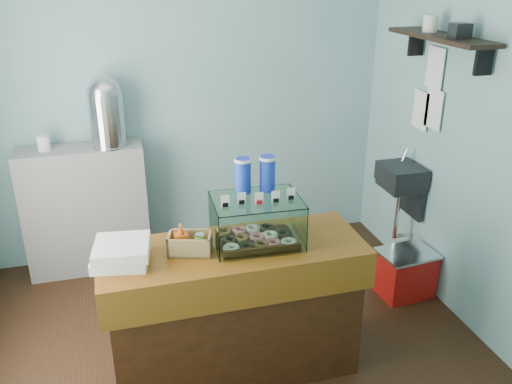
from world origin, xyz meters
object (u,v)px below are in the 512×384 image
object	(u,v)px
display_case	(256,216)
coffee_urn	(106,110)
counter	(234,309)
red_cooler	(405,273)

from	to	relation	value
display_case	coffee_urn	xyz separation A→B (m)	(-0.80, 1.51, 0.33)
counter	display_case	bearing A→B (deg)	17.94
coffee_urn	red_cooler	distance (m)	2.70
display_case	coffee_urn	size ratio (longest dim) A/B	0.97
counter	coffee_urn	size ratio (longest dim) A/B	2.84
counter	coffee_urn	bearing A→B (deg)	112.56
counter	coffee_urn	xyz separation A→B (m)	(-0.65, 1.56, 0.94)
display_case	coffee_urn	bearing A→B (deg)	120.57
red_cooler	coffee_urn	bearing A→B (deg)	147.76
display_case	red_cooler	distance (m)	1.67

